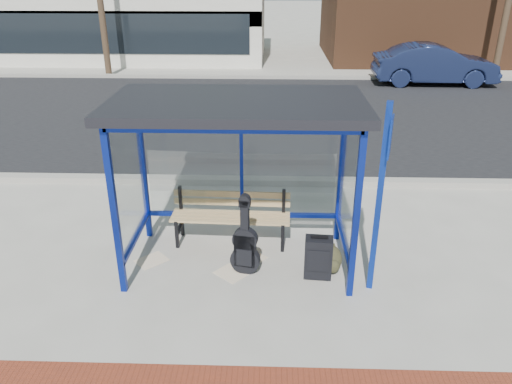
{
  "coord_description": "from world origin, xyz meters",
  "views": [
    {
      "loc": [
        0.44,
        -6.24,
        3.97
      ],
      "look_at": [
        0.24,
        0.2,
        1.04
      ],
      "focal_mm": 35.0,
      "sensor_mm": 36.0,
      "label": 1
    }
  ],
  "objects_px": {
    "parked_car": "(435,64)",
    "suitcase": "(318,258)",
    "guitar_bag": "(245,247)",
    "bench": "(231,213)",
    "backpack": "(331,260)"
  },
  "relations": [
    {
      "from": "bench",
      "to": "guitar_bag",
      "type": "xyz_separation_m",
      "value": [
        0.26,
        -0.88,
        -0.07
      ]
    },
    {
      "from": "backpack",
      "to": "parked_car",
      "type": "height_order",
      "value": "parked_car"
    },
    {
      "from": "suitcase",
      "to": "backpack",
      "type": "relative_size",
      "value": 1.64
    },
    {
      "from": "bench",
      "to": "backpack",
      "type": "height_order",
      "value": "bench"
    },
    {
      "from": "guitar_bag",
      "to": "parked_car",
      "type": "height_order",
      "value": "parked_car"
    },
    {
      "from": "suitcase",
      "to": "parked_car",
      "type": "bearing_deg",
      "value": 72.52
    },
    {
      "from": "guitar_bag",
      "to": "backpack",
      "type": "xyz_separation_m",
      "value": [
        1.2,
        0.06,
        -0.23
      ]
    },
    {
      "from": "guitar_bag",
      "to": "parked_car",
      "type": "relative_size",
      "value": 0.26
    },
    {
      "from": "guitar_bag",
      "to": "backpack",
      "type": "distance_m",
      "value": 1.23
    },
    {
      "from": "parked_car",
      "to": "suitcase",
      "type": "bearing_deg",
      "value": 158.94
    },
    {
      "from": "guitar_bag",
      "to": "suitcase",
      "type": "xyz_separation_m",
      "value": [
        1.01,
        -0.07,
        -0.11
      ]
    },
    {
      "from": "guitar_bag",
      "to": "backpack",
      "type": "relative_size",
      "value": 2.83
    },
    {
      "from": "guitar_bag",
      "to": "backpack",
      "type": "bearing_deg",
      "value": 13.11
    },
    {
      "from": "bench",
      "to": "parked_car",
      "type": "height_order",
      "value": "parked_car"
    },
    {
      "from": "suitcase",
      "to": "guitar_bag",
      "type": "bearing_deg",
      "value": -179.2
    }
  ]
}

